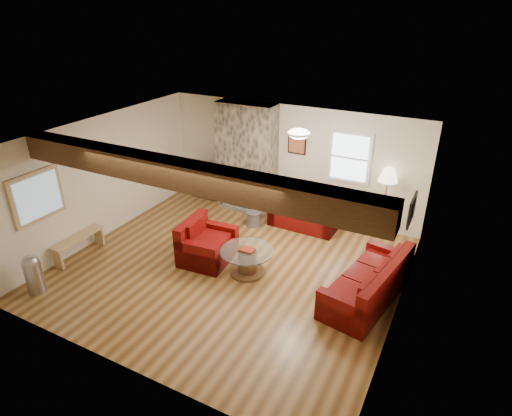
{
  "coord_description": "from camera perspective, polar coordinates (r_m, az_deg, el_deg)",
  "views": [
    {
      "loc": [
        3.52,
        -5.74,
        4.52
      ],
      "look_at": [
        0.34,
        0.4,
        1.14
      ],
      "focal_mm": 30.0,
      "sensor_mm": 36.0,
      "label": 1
    }
  ],
  "objects": [
    {
      "name": "coal_bucket",
      "position": [
        9.48,
        -0.31,
        -1.34
      ],
      "size": [
        0.35,
        0.35,
        0.33
      ],
      "primitive_type": null,
      "color": "slate",
      "rests_on": "floor"
    },
    {
      "name": "pedal_bin",
      "position": [
        8.2,
        -27.55,
        -7.8
      ],
      "size": [
        0.36,
        0.36,
        0.72
      ],
      "primitive_type": null,
      "rotation": [
        0.0,
        0.0,
        -0.31
      ],
      "color": "#A0A0A5",
      "rests_on": "floor"
    },
    {
      "name": "artwork_right",
      "position": [
        6.67,
        20.02,
        -0.21
      ],
      "size": [
        0.06,
        0.55,
        0.42
      ],
      "primitive_type": null,
      "color": "black",
      "rests_on": "room"
    },
    {
      "name": "room",
      "position": [
        7.49,
        -3.69,
        0.05
      ],
      "size": [
        8.0,
        8.0,
        8.0
      ],
      "color": "brown",
      "rests_on": "ground"
    },
    {
      "name": "ceiling_dome",
      "position": [
        7.44,
        5.72,
        9.63
      ],
      "size": [
        0.4,
        0.4,
        0.18
      ],
      "primitive_type": null,
      "color": "white",
      "rests_on": "room"
    },
    {
      "name": "pine_bench",
      "position": [
        9.04,
        -22.5,
        -4.71
      ],
      "size": [
        0.26,
        1.1,
        0.41
      ],
      "primitive_type": null,
      "color": "#A78158",
      "rests_on": "floor"
    },
    {
      "name": "back_window",
      "position": [
        9.22,
        12.39,
        6.59
      ],
      "size": [
        0.9,
        0.08,
        1.1
      ],
      "primitive_type": null,
      "color": "white",
      "rests_on": "room"
    },
    {
      "name": "coffee_table",
      "position": [
        7.83,
        -1.18,
        -7.15
      ],
      "size": [
        0.97,
        0.97,
        0.51
      ],
      "color": "#432A15",
      "rests_on": "floor"
    },
    {
      "name": "armchair_red",
      "position": [
        8.17,
        -6.5,
        -4.45
      ],
      "size": [
        0.95,
        1.06,
        0.8
      ],
      "primitive_type": null,
      "rotation": [
        0.0,
        0.0,
        1.65
      ],
      "color": "#490506",
      "rests_on": "floor"
    },
    {
      "name": "tv_cabinet",
      "position": [
        10.86,
        -6.06,
        2.6
      ],
      "size": [
        0.93,
        0.37,
        0.46
      ],
      "primitive_type": "cube",
      "color": "black",
      "rests_on": "floor"
    },
    {
      "name": "sofa_three",
      "position": [
        7.36,
        14.63,
        -9.22
      ],
      "size": [
        1.16,
        2.08,
        0.76
      ],
      "primitive_type": null,
      "rotation": [
        0.0,
        0.0,
        -1.75
      ],
      "color": "#490506",
      "rests_on": "floor"
    },
    {
      "name": "chimney_breast",
      "position": [
        9.96,
        -1.28,
        6.64
      ],
      "size": [
        1.4,
        0.67,
        2.5
      ],
      "color": "#322D27",
      "rests_on": "floor"
    },
    {
      "name": "hatch_window",
      "position": [
        8.33,
        -27.14,
        1.38
      ],
      "size": [
        0.08,
        1.0,
        0.9
      ],
      "primitive_type": null,
      "color": "#A78158",
      "rests_on": "room"
    },
    {
      "name": "loveseat",
      "position": [
        9.44,
        6.62,
        -0.14
      ],
      "size": [
        1.48,
        0.87,
        0.78
      ],
      "primitive_type": null,
      "rotation": [
        0.0,
        0.0,
        -0.02
      ],
      "color": "#490506",
      "rests_on": "floor"
    },
    {
      "name": "floor_lamp",
      "position": [
        8.98,
        17.19,
        3.75
      ],
      "size": [
        0.39,
        0.39,
        1.51
      ],
      "color": "#AF8A49",
      "rests_on": "floor"
    },
    {
      "name": "artwork_back",
      "position": [
        9.53,
        5.48,
        8.66
      ],
      "size": [
        0.42,
        0.06,
        0.52
      ],
      "primitive_type": null,
      "color": "black",
      "rests_on": "room"
    },
    {
      "name": "television",
      "position": [
        10.68,
        -6.18,
        4.96
      ],
      "size": [
        0.86,
        0.11,
        0.5
      ],
      "primitive_type": "imported",
      "color": "black",
      "rests_on": "tv_cabinet"
    },
    {
      "name": "oak_beam",
      "position": [
        6.12,
        -9.98,
        4.43
      ],
      "size": [
        6.0,
        0.36,
        0.38
      ],
      "primitive_type": "cube",
      "color": "#362110",
      "rests_on": "room"
    }
  ]
}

